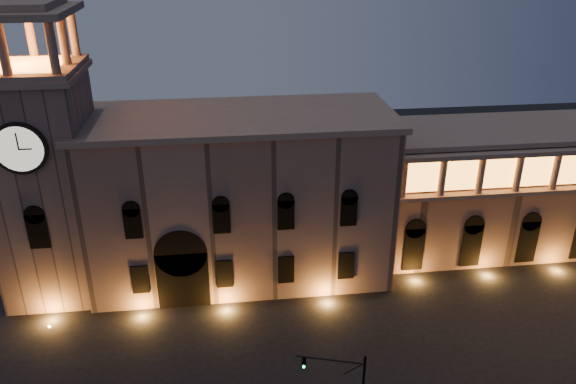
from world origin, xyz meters
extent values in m
cube|color=#7F6053|center=(-2.00, 22.00, 8.50)|extent=(30.00, 12.00, 17.00)
cube|color=gray|center=(-2.00, 22.00, 17.30)|extent=(30.80, 12.80, 0.60)
cube|color=black|center=(-8.00, 16.60, 3.00)|extent=(5.00, 1.40, 6.00)
cylinder|color=black|center=(-8.00, 16.60, 6.00)|extent=(5.00, 1.40, 5.00)
cube|color=#FF9532|center=(-8.00, 16.40, 2.80)|extent=(4.20, 0.20, 5.00)
cube|color=#7F6053|center=(-20.50, 21.00, 11.00)|extent=(9.00, 9.00, 22.00)
cube|color=gray|center=(-20.50, 21.00, 22.25)|extent=(9.80, 9.80, 0.50)
cylinder|color=black|center=(-20.50, 16.32, 17.00)|extent=(4.60, 0.35, 4.60)
cylinder|color=beige|center=(-20.50, 16.18, 17.00)|extent=(4.00, 0.12, 4.00)
cube|color=gray|center=(-20.50, 21.00, 22.75)|extent=(9.40, 9.40, 0.50)
cube|color=#FF9532|center=(-20.50, 21.00, 23.05)|extent=(6.80, 6.80, 0.15)
cylinder|color=gray|center=(-20.50, 17.20, 25.10)|extent=(0.76, 0.76, 4.20)
cylinder|color=gray|center=(-16.70, 17.20, 25.10)|extent=(0.76, 0.76, 4.20)
cylinder|color=gray|center=(-20.50, 24.80, 25.10)|extent=(0.76, 0.76, 4.20)
cylinder|color=gray|center=(-16.70, 24.80, 25.10)|extent=(0.76, 0.76, 4.20)
cylinder|color=gray|center=(-16.70, 21.00, 25.10)|extent=(0.76, 0.76, 4.20)
cube|color=gray|center=(-20.50, 21.00, 27.50)|extent=(9.80, 9.80, 0.60)
cube|color=gray|center=(-20.50, 21.00, 28.10)|extent=(7.50, 7.50, 0.60)
cube|color=#7A5B4E|center=(32.00, 24.00, 7.00)|extent=(40.00, 10.00, 14.00)
cube|color=gray|center=(32.00, 24.00, 14.25)|extent=(40.60, 10.60, 0.50)
cube|color=gray|center=(32.00, 18.50, 9.30)|extent=(40.00, 1.20, 0.40)
cube|color=#FF9532|center=(32.00, 19.05, 11.50)|extent=(38.00, 0.15, 3.60)
cylinder|color=gray|center=(14.00, 18.50, 11.50)|extent=(0.70, 0.70, 4.00)
cylinder|color=gray|center=(18.00, 18.50, 11.50)|extent=(0.70, 0.70, 4.00)
cylinder|color=gray|center=(22.00, 18.50, 11.50)|extent=(0.70, 0.70, 4.00)
cylinder|color=gray|center=(26.00, 18.50, 11.50)|extent=(0.70, 0.70, 4.00)
cylinder|color=gray|center=(30.00, 18.50, 11.50)|extent=(0.70, 0.70, 4.00)
sphere|color=black|center=(5.45, -1.00, 6.85)|extent=(0.27, 0.27, 0.27)
cylinder|color=black|center=(3.14, -0.30, 6.27)|extent=(4.65, 1.51, 0.12)
cube|color=black|center=(1.39, 0.23, 5.78)|extent=(0.36, 0.34, 0.82)
cylinder|color=#0CE53F|center=(1.34, 0.09, 5.51)|extent=(0.19, 0.12, 0.17)
camera|label=1|loc=(-3.60, -30.43, 33.38)|focal=35.00mm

